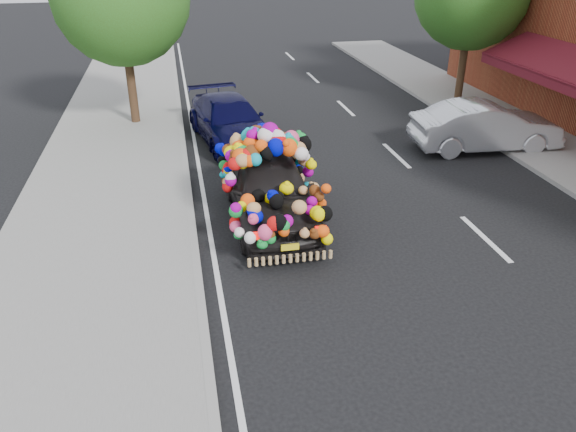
{
  "coord_description": "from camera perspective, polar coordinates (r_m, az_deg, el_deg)",
  "views": [
    {
      "loc": [
        -2.47,
        -9.19,
        5.66
      ],
      "look_at": [
        -0.61,
        -0.1,
        1.0
      ],
      "focal_mm": 35.0,
      "sensor_mm": 36.0,
      "label": 1
    }
  ],
  "objects": [
    {
      "name": "silver_hatchback",
      "position": [
        17.39,
        19.44,
        8.57
      ],
      "size": [
        4.33,
        1.79,
        1.39
      ],
      "primitive_type": "imported",
      "rotation": [
        0.0,
        0.0,
        1.5
      ],
      "color": "silver",
      "rests_on": "ground"
    },
    {
      "name": "ground",
      "position": [
        11.08,
        3.01,
        -4.09
      ],
      "size": [
        100.0,
        100.0,
        0.0
      ],
      "primitive_type": "plane",
      "color": "black",
      "rests_on": "ground"
    },
    {
      "name": "navy_sedan",
      "position": [
        17.19,
        -5.93,
        9.61
      ],
      "size": [
        2.55,
        4.76,
        1.31
      ],
      "primitive_type": "imported",
      "rotation": [
        0.0,
        0.0,
        0.16
      ],
      "color": "black",
      "rests_on": "ground"
    },
    {
      "name": "plush_art_car",
      "position": [
        12.06,
        -1.85,
        4.32
      ],
      "size": [
        2.09,
        4.48,
        2.11
      ],
      "rotation": [
        0.0,
        0.0,
        -0.0
      ],
      "color": "black",
      "rests_on": "ground"
    },
    {
      "name": "lane_markings",
      "position": [
        12.39,
        19.38,
        -2.13
      ],
      "size": [
        6.0,
        50.0,
        0.01
      ],
      "primitive_type": null,
      "color": "silver",
      "rests_on": "ground"
    },
    {
      "name": "kerb",
      "position": [
        10.76,
        -9.24,
        -5.03
      ],
      "size": [
        0.15,
        60.0,
        0.13
      ],
      "primitive_type": "cube",
      "color": "gray",
      "rests_on": "ground"
    },
    {
      "name": "sidewalk",
      "position": [
        10.92,
        -19.54,
        -5.91
      ],
      "size": [
        4.0,
        60.0,
        0.12
      ],
      "primitive_type": "cube",
      "color": "gray",
      "rests_on": "ground"
    }
  ]
}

